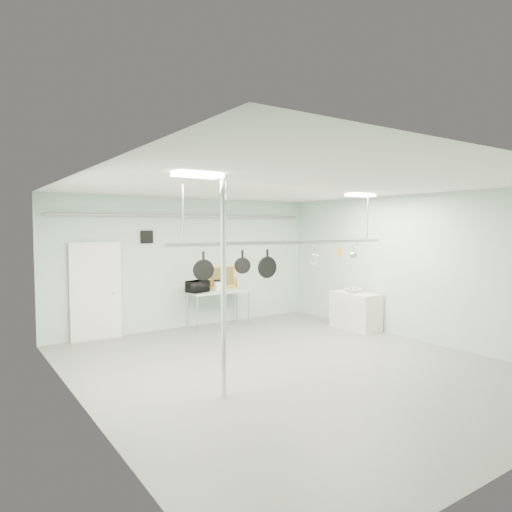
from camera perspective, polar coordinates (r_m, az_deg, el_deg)
floor at (r=8.37m, az=4.20°, el=-13.58°), size 8.00×8.00×0.00m
ceiling at (r=8.03m, az=4.30°, el=8.72°), size 7.00×8.00×0.02m
back_wall at (r=11.43m, az=-8.33°, el=-0.82°), size 7.00×0.02×3.20m
right_wall at (r=10.57m, az=19.21°, el=-1.33°), size 0.02×8.00×3.20m
door at (r=10.64m, az=-19.41°, el=-4.29°), size 1.10×0.10×2.20m
wall_vent at (r=10.94m, az=-13.50°, el=2.33°), size 0.30×0.04×0.30m
conduit_pipe at (r=11.32m, az=-8.18°, el=4.97°), size 6.60×0.07×0.07m
chrome_pole at (r=6.60m, az=-4.09°, el=-4.00°), size 0.08×0.08×3.20m
prep_table at (r=11.45m, az=-4.72°, el=-4.65°), size 1.60×0.70×0.91m
side_cabinet at (r=11.35m, az=12.33°, el=-6.75°), size 0.60×1.20×0.90m
pot_rack at (r=8.36m, az=4.06°, el=1.93°), size 4.80×0.06×1.00m
light_panel_left at (r=6.16m, az=-7.29°, el=9.99°), size 0.65×0.30×0.05m
light_panel_right at (r=10.10m, az=12.91°, el=7.41°), size 0.65×0.30×0.05m
microwave at (r=11.12m, az=-7.31°, el=-3.79°), size 0.60×0.49×0.28m
coffee_canister at (r=11.40m, az=-4.80°, el=-3.74°), size 0.22×0.22×0.23m
painting_large at (r=11.79m, az=-4.33°, el=-2.63°), size 0.79×0.19×0.58m
painting_small at (r=11.96m, az=-3.09°, el=-3.34°), size 0.30×0.08×0.25m
fruit_bowl at (r=11.31m, az=12.08°, el=-4.23°), size 0.40×0.40×0.09m
skillet_left at (r=7.43m, az=-6.59°, el=-1.23°), size 0.35×0.14×0.47m
skillet_mid at (r=7.80m, az=-1.71°, el=-0.64°), size 0.27×0.20×0.38m
skillet_right at (r=8.10m, az=1.42°, el=-0.97°), size 0.39×0.09×0.52m
whisk at (r=8.79m, az=7.36°, el=-0.06°), size 0.27×0.27×0.34m
grater at (r=9.23m, az=10.34°, el=0.44°), size 0.09×0.05×0.22m
saucepan at (r=9.52m, az=12.08°, el=0.51°), size 0.12×0.08×0.23m
fruit_cluster at (r=11.31m, az=12.08°, el=-4.03°), size 0.24×0.24×0.09m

